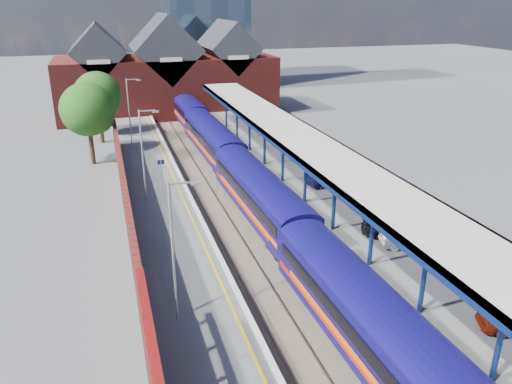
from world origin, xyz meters
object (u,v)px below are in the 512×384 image
(train, at_px, (233,161))
(lamp_post_d, at_px, (130,108))
(lamp_post_b, at_px, (175,244))
(lamp_post_c, at_px, (144,150))
(parked_car_blue, at_px, (330,178))
(parked_car_dark, at_px, (396,227))
(platform_sign, at_px, (161,169))
(parked_car_silver, at_px, (410,238))

(train, relative_size, lamp_post_d, 9.42)
(train, bearing_deg, lamp_post_d, 123.95)
(lamp_post_b, height_order, lamp_post_c, same)
(lamp_post_c, xyz_separation_m, lamp_post_d, (0.00, 16.00, 0.00))
(train, height_order, lamp_post_c, lamp_post_c)
(lamp_post_c, relative_size, parked_car_blue, 1.67)
(train, relative_size, parked_car_dark, 14.91)
(platform_sign, bearing_deg, lamp_post_b, -94.33)
(lamp_post_c, height_order, lamp_post_d, same)
(parked_car_silver, bearing_deg, parked_car_dark, 14.46)
(lamp_post_c, bearing_deg, train, 28.87)
(lamp_post_d, distance_m, parked_car_dark, 31.09)
(lamp_post_b, distance_m, lamp_post_c, 16.00)
(parked_car_blue, bearing_deg, parked_car_dark, 177.68)
(train, distance_m, lamp_post_c, 9.42)
(lamp_post_c, bearing_deg, platform_sign, 55.74)
(platform_sign, height_order, parked_car_blue, platform_sign)
(parked_car_silver, xyz_separation_m, parked_car_dark, (0.00, 1.66, 0.03))
(parked_car_dark, distance_m, parked_car_blue, 10.16)
(lamp_post_b, xyz_separation_m, parked_car_blue, (14.86, 15.07, -3.41))
(lamp_post_b, bearing_deg, parked_car_dark, 18.26)
(lamp_post_b, relative_size, parked_car_silver, 1.88)
(lamp_post_b, relative_size, lamp_post_d, 1.00)
(parked_car_silver, bearing_deg, parked_car_blue, 14.46)
(lamp_post_b, bearing_deg, lamp_post_c, 90.00)
(parked_car_silver, distance_m, parked_car_blue, 11.82)
(parked_car_dark, relative_size, parked_car_blue, 1.06)
(parked_car_dark, bearing_deg, train, 47.13)
(lamp_post_c, bearing_deg, lamp_post_b, -90.00)
(train, distance_m, parked_car_dark, 16.95)
(parked_car_silver, relative_size, parked_car_blue, 0.89)
(parked_car_dark, bearing_deg, parked_car_blue, 22.70)
(train, xyz_separation_m, parked_car_dark, (7.01, -15.43, -0.48))
(parked_car_blue, bearing_deg, lamp_post_c, 84.10)
(parked_car_dark, bearing_deg, lamp_post_b, 130.96)
(lamp_post_b, distance_m, parked_car_blue, 21.44)
(lamp_post_b, relative_size, platform_sign, 2.80)
(lamp_post_c, distance_m, parked_car_blue, 15.28)
(platform_sign, distance_m, parked_car_silver, 20.02)
(train, bearing_deg, lamp_post_b, -111.13)
(lamp_post_c, xyz_separation_m, parked_car_dark, (14.86, -11.10, -3.35))
(platform_sign, bearing_deg, lamp_post_c, -124.26)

